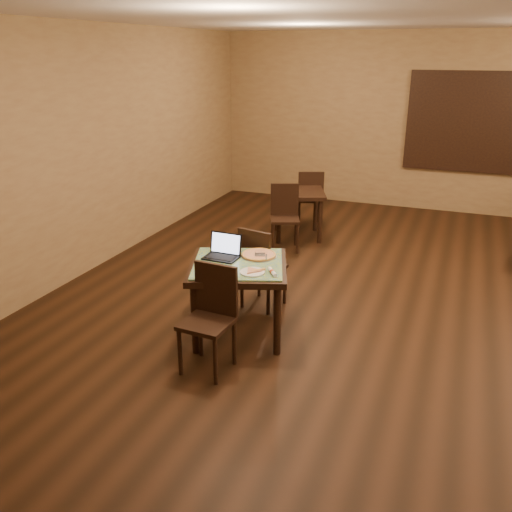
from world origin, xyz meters
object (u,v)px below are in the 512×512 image
at_px(tiled_table, 238,273).
at_px(other_table_b_chair_far, 310,195).
at_px(pizza_pan, 259,256).
at_px(other_table_b_chair_near, 285,213).
at_px(chair_main_near, 211,312).
at_px(other_table_b, 298,199).
at_px(chair_main_far, 260,264).
at_px(laptop, 223,251).

height_order(tiled_table, other_table_b_chair_far, other_table_b_chair_far).
distance_m(pizza_pan, other_table_b_chair_near, 2.41).
relative_size(tiled_table, other_table_b_chair_near, 1.28).
bearing_deg(tiled_table, chair_main_near, -109.02).
bearing_deg(other_table_b_chair_far, pizza_pan, 75.87).
xyz_separation_m(tiled_table, other_table_b_chair_near, (-0.39, 2.59, -0.14)).
bearing_deg(other_table_b, tiled_table, -105.05).
xyz_separation_m(other_table_b_chair_near, other_table_b_chair_far, (0.06, 1.08, 0.00)).
distance_m(chair_main_near, pizza_pan, 0.90).
bearing_deg(chair_main_far, other_table_b_chair_far, -71.79).
distance_m(laptop, other_table_b_chair_near, 2.51).
bearing_deg(pizza_pan, other_table_b_chair_near, 102.26).
bearing_deg(chair_main_far, laptop, 82.92).
bearing_deg(other_table_b_chair_near, other_table_b_chair_far, 65.23).
bearing_deg(other_table_b, chair_main_far, -103.83).
bearing_deg(other_table_b, other_table_b_chair_far, 65.23).
bearing_deg(other_table_b_chair_far, laptop, 70.47).
height_order(other_table_b_chair_near, other_table_b_chair_far, same).
xyz_separation_m(tiled_table, other_table_b_chair_far, (-0.33, 3.67, -0.14)).
distance_m(laptop, other_table_b_chair_far, 3.58).
bearing_deg(other_table_b_chair_far, chair_main_far, 74.25).
distance_m(tiled_table, other_table_b, 3.15).
xyz_separation_m(chair_main_far, laptop, (-0.18, -0.52, 0.30)).
height_order(tiled_table, other_table_b, tiled_table).
distance_m(chair_main_far, other_table_b_chair_far, 3.06).
distance_m(pizza_pan, other_table_b, 2.93).
distance_m(tiled_table, pizza_pan, 0.29).
bearing_deg(other_table_b_chair_near, other_table_b, 65.23).
relative_size(chair_main_far, other_table_b_chair_far, 1.01).
xyz_separation_m(chair_main_far, pizza_pan, (0.14, -0.38, 0.25)).
distance_m(other_table_b, other_table_b_chair_near, 0.55).
height_order(laptop, other_table_b_chair_near, laptop).
bearing_deg(other_table_b_chair_far, other_table_b, 65.23).
bearing_deg(chair_main_near, other_table_b_chair_far, 98.18).
relative_size(tiled_table, laptop, 3.50).
height_order(chair_main_far, laptop, laptop).
height_order(tiled_table, laptop, laptop).
bearing_deg(other_table_b, pizza_pan, -102.18).
xyz_separation_m(chair_main_near, chair_main_far, (-0.02, 1.24, -0.01)).
xyz_separation_m(laptop, other_table_b, (-0.16, 3.02, -0.23)).
bearing_deg(pizza_pan, other_table_b_chair_far, 97.49).
relative_size(chair_main_near, other_table_b_chair_far, 1.03).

